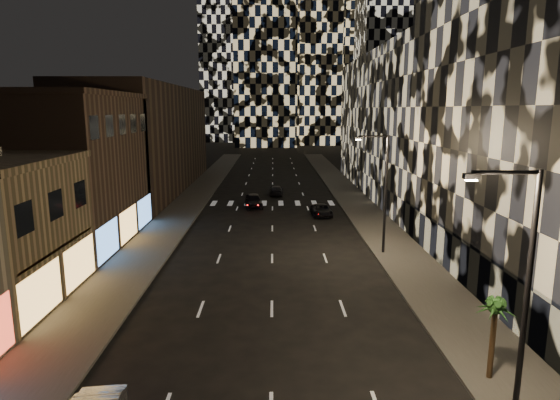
{
  "coord_description": "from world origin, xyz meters",
  "views": [
    {
      "loc": [
        0.1,
        -4.62,
        11.03
      ],
      "look_at": [
        0.48,
        21.16,
        6.0
      ],
      "focal_mm": 30.0,
      "sensor_mm": 36.0,
      "label": 1
    }
  ],
  "objects_px": {
    "streetlight_near": "(521,282)",
    "car_dark_midlane": "(254,201)",
    "car_dark_rightlane": "(321,210)",
    "palm_tree": "(495,312)",
    "streetlight_far": "(383,186)",
    "car_dark_oncoming": "(276,190)"
  },
  "relations": [
    {
      "from": "streetlight_near",
      "to": "car_dark_midlane",
      "type": "bearing_deg",
      "value": 105.57
    },
    {
      "from": "car_dark_rightlane",
      "to": "palm_tree",
      "type": "relative_size",
      "value": 1.23
    },
    {
      "from": "palm_tree",
      "to": "car_dark_midlane",
      "type": "bearing_deg",
      "value": 107.71
    },
    {
      "from": "streetlight_near",
      "to": "streetlight_far",
      "type": "relative_size",
      "value": 1.0
    },
    {
      "from": "streetlight_near",
      "to": "streetlight_far",
      "type": "height_order",
      "value": "same"
    },
    {
      "from": "streetlight_near",
      "to": "car_dark_rightlane",
      "type": "relative_size",
      "value": 2.12
    },
    {
      "from": "car_dark_midlane",
      "to": "car_dark_rightlane",
      "type": "distance_m",
      "value": 8.58
    },
    {
      "from": "car_dark_oncoming",
      "to": "palm_tree",
      "type": "bearing_deg",
      "value": 101.84
    },
    {
      "from": "streetlight_far",
      "to": "car_dark_oncoming",
      "type": "bearing_deg",
      "value": 107.14
    },
    {
      "from": "car_dark_rightlane",
      "to": "car_dark_oncoming",
      "type": "bearing_deg",
      "value": 107.82
    },
    {
      "from": "palm_tree",
      "to": "streetlight_far",
      "type": "bearing_deg",
      "value": 92.15
    },
    {
      "from": "streetlight_far",
      "to": "palm_tree",
      "type": "height_order",
      "value": "streetlight_far"
    },
    {
      "from": "streetlight_near",
      "to": "car_dark_oncoming",
      "type": "relative_size",
      "value": 2.18
    },
    {
      "from": "streetlight_far",
      "to": "car_dark_oncoming",
      "type": "height_order",
      "value": "streetlight_far"
    },
    {
      "from": "car_dark_midlane",
      "to": "car_dark_oncoming",
      "type": "height_order",
      "value": "car_dark_midlane"
    },
    {
      "from": "car_dark_midlane",
      "to": "car_dark_oncoming",
      "type": "xyz_separation_m",
      "value": [
        2.65,
        7.75,
        -0.18
      ]
    },
    {
      "from": "streetlight_near",
      "to": "car_dark_rightlane",
      "type": "xyz_separation_m",
      "value": [
        -3.19,
        33.24,
        -4.76
      ]
    },
    {
      "from": "streetlight_near",
      "to": "palm_tree",
      "type": "xyz_separation_m",
      "value": [
        0.65,
        2.79,
        -2.34
      ]
    },
    {
      "from": "car_dark_oncoming",
      "to": "palm_tree",
      "type": "height_order",
      "value": "palm_tree"
    },
    {
      "from": "streetlight_near",
      "to": "car_dark_midlane",
      "type": "relative_size",
      "value": 1.98
    },
    {
      "from": "streetlight_far",
      "to": "car_dark_oncoming",
      "type": "xyz_separation_m",
      "value": [
        -7.85,
        25.47,
        -4.75
      ]
    },
    {
      "from": "streetlight_far",
      "to": "car_dark_midlane",
      "type": "bearing_deg",
      "value": 120.67
    }
  ]
}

